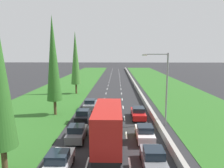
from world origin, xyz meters
The scene contains 16 objects.
ground_plane centered at (0.00, 60.00, 0.00)m, with size 300.00×300.00×0.00m, color #28282B.
grass_verge_left centered at (-12.65, 60.00, 0.02)m, with size 14.00×140.00×0.04m, color #2D6623.
grass_verge_right centered at (14.35, 60.00, 0.02)m, with size 14.00×140.00×0.04m, color #2D6623.
median_barrier centered at (5.70, 60.00, 0.42)m, with size 0.44×120.00×0.85m, color #9E9B93.
lane_markings centered at (0.00, 60.00, 0.01)m, with size 3.64×116.00×0.01m.
grey_hatchback_right_lane centered at (3.51, 14.42, 0.84)m, with size 1.74×3.90×1.72m.
silver_hatchback_left_lane centered at (-3.67, 13.63, 0.84)m, with size 1.74×3.90×1.72m.
white_hatchback_right_lane centered at (3.54, 19.54, 0.84)m, with size 1.74×3.90×1.72m.
grey_hatchback_left_lane centered at (-3.43, 19.44, 0.84)m, with size 1.74×3.90×1.72m.
black_hatchback_left_lane_fourth centered at (-3.73, 25.31, 0.84)m, with size 1.74×3.90×1.72m.
red_box_truck_centre_lane centered at (-0.13, 18.04, 2.18)m, with size 2.46×9.40×4.18m.
red_sedan_right_lane centered at (3.63, 26.90, 0.81)m, with size 1.82×4.50×1.64m.
grey_sedan_left_lane centered at (-3.61, 31.71, 0.81)m, with size 1.82×4.50×1.64m.
poplar_tree_second centered at (-8.35, 28.43, 8.19)m, with size 2.16×2.16×14.28m.
poplar_tree_third centered at (-8.41, 44.65, 7.97)m, with size 2.15×2.15×13.84m.
street_light_mast centered at (6.45, 24.31, 5.23)m, with size 3.20×0.28×9.00m.
Camera 1 is at (0.65, -0.75, 8.91)m, focal length 33.12 mm.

